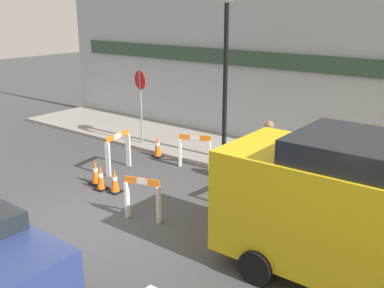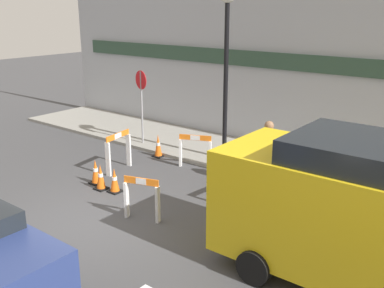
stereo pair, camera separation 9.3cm
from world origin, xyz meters
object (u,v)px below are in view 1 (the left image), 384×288
object	(u,v)px
work_van	(382,214)
stop_sign	(141,95)
person_worker	(268,152)
streetlamp_post	(226,51)

from	to	relation	value
work_van	stop_sign	bearing A→B (deg)	157.72
stop_sign	person_worker	size ratio (longest dim) A/B	1.35
person_worker	work_van	size ratio (longest dim) A/B	0.34
streetlamp_post	person_worker	xyz separation A→B (m)	(1.99, -1.04, -2.28)
streetlamp_post	stop_sign	world-z (taller)	streetlamp_post
streetlamp_post	work_van	size ratio (longest dim) A/B	0.93
streetlamp_post	work_van	distance (m)	6.91
streetlamp_post	stop_sign	distance (m)	3.38
person_worker	streetlamp_post	bearing A→B (deg)	-61.88
stop_sign	work_van	bearing A→B (deg)	170.36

